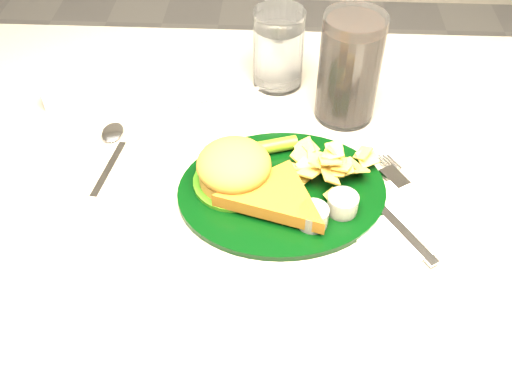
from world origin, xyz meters
TOP-DOWN VIEW (x-y plane):
  - table at (0.00, 0.00)m, footprint 1.20×0.80m
  - dinner_plate at (0.04, -0.01)m, footprint 0.30×0.26m
  - water_glass at (0.03, 0.24)m, footprint 0.08×0.08m
  - cola_glass at (0.13, 0.16)m, footprint 0.09×0.09m
  - fork_napkin at (0.18, -0.06)m, footprint 0.20×0.22m
  - spoon at (-0.20, 0.02)m, footprint 0.06×0.15m
  - ramekin at (-0.31, 0.16)m, footprint 0.04×0.04m
  - wrapped_straw at (-0.05, 0.20)m, footprint 0.18×0.12m

SIDE VIEW (x-z plane):
  - table at x=0.00m, z-range 0.00..0.75m
  - wrapped_straw at x=-0.05m, z-range 0.75..0.76m
  - spoon at x=-0.20m, z-range 0.75..0.76m
  - fork_napkin at x=0.18m, z-range 0.75..0.76m
  - ramekin at x=-0.31m, z-range 0.75..0.78m
  - dinner_plate at x=0.04m, z-range 0.75..0.81m
  - water_glass at x=0.03m, z-range 0.75..0.87m
  - cola_glass at x=0.13m, z-range 0.75..0.91m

